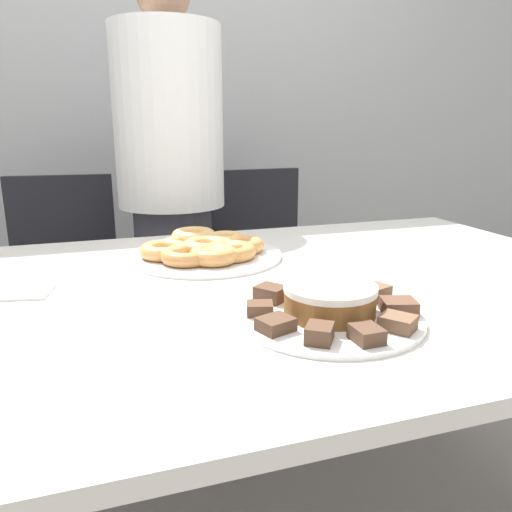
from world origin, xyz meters
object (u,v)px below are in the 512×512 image
Objects in this scene: plate_donuts at (206,256)px; napkin at (22,292)px; office_chair_right at (268,282)px; frosted_cake at (330,299)px; person_standing at (172,194)px; plate_cake at (329,316)px; office_chair_left at (65,302)px.

napkin is at bearing -158.98° from plate_donuts.
office_chair_right is 2.22× the size of plate_donuts.
frosted_cake is 1.26× the size of napkin.
office_chair_right is (0.41, 0.10, -0.41)m from person_standing.
person_standing is at bearing 60.21° from napkin.
frosted_cake reaches higher than napkin.
person_standing is 1.79× the size of office_chair_right.
person_standing is 0.59m from plate_donuts.
plate_cake is 0.49m from plate_donuts.
plate_donuts is at bearing -90.76° from person_standing.
person_standing is 12.01× the size of napkin.
office_chair_right reaches higher than plate_cake.
office_chair_left is 1.00× the size of office_chair_right.
office_chair_left reaches higher than napkin.
frosted_cake reaches higher than plate_cake.
office_chair_left is 5.30× the size of frosted_cake.
person_standing is 9.51× the size of frosted_cake.
person_standing reaches higher than plate_donuts.
office_chair_left is (-0.41, 0.10, -0.41)m from person_standing.
plate_donuts is at bearing 103.53° from frosted_cake.
napkin is (-0.54, 0.32, -0.00)m from plate_cake.
person_standing is at bearing 95.77° from plate_cake.
plate_donuts is 3.01× the size of napkin.
plate_donuts is (-0.12, 0.48, 0.00)m from plate_cake.
frosted_cake is (0.11, -1.07, -0.05)m from person_standing.
plate_donuts is (-0.01, -0.59, -0.08)m from person_standing.
office_chair_right is at bearing 13.64° from person_standing.
person_standing is 0.87m from napkin.
plate_cake is at bearing -84.23° from person_standing.
office_chair_right is 1.25m from plate_cake.
frosted_cake is 0.63m from napkin.
plate_donuts is (-0.42, -0.69, 0.32)m from office_chair_right.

